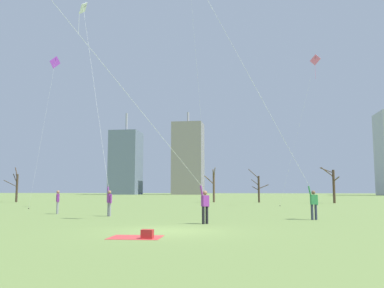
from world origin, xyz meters
The scene contains 14 objects.
ground_plane centered at (0.00, 0.00, 0.00)m, with size 400.00×400.00×0.00m, color olive.
kite_flyer_midfield_center_white centered at (-6.54, 9.37, 3.93)m, with size 4.67×5.31×16.74m.
kite_flyer_midfield_left_red centered at (-1.15, 1.53, 4.08)m, with size 10.58×10.01×15.76m.
kite_flyer_foreground_left_yellow centered at (5.44, 6.80, 3.38)m, with size 7.00×2.65×13.68m.
bystander_watching_nearby centered at (-10.13, 10.29, 0.90)m, with size 0.32×0.47×1.62m.
distant_kite_low_near_trees_pink centered at (9.67, 26.92, 14.29)m, with size 4.61×0.52×15.94m.
distant_kite_drifting_left_purple centered at (-15.69, 19.29, 13.23)m, with size 0.86×3.23×14.67m.
picnic_spot centered at (-0.39, -2.52, 0.09)m, with size 1.87×1.50×0.31m.
bare_tree_center centered at (13.21, 37.56, 2.40)m, with size 2.12×3.24×4.57m.
bare_tree_right_of_center centered at (-2.24, 38.93, 2.31)m, with size 1.65×1.73×4.67m.
bare_tree_leftmost centered at (3.83, 39.06, 1.93)m, with size 2.70×1.15×4.51m.
bare_tree_far_right_edge centered at (-29.04, 35.08, 2.32)m, with size 1.46×3.51×4.85m.
skyline_squat_block centered at (-21.57, 132.79, 13.43)m, with size 11.17×9.51×31.07m.
skyline_wide_slab centered at (-45.26, 131.08, 11.97)m, with size 10.54×10.80×31.02m.
Camera 1 is at (3.52, -16.24, 1.64)m, focal length 37.84 mm.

